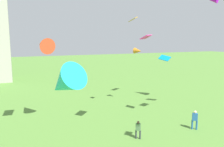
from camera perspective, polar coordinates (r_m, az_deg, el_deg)
name	(u,v)px	position (r m, az deg, el deg)	size (l,w,h in m)	color
person_1	(138,129)	(19.54, 6.67, -13.79)	(0.46, 0.44, 1.57)	#2D3338
person_2	(195,119)	(22.59, 20.31, -10.76)	(0.54, 0.50, 1.81)	#235693
kite_flying_0	(138,51)	(28.39, 6.64, 5.74)	(1.09, 1.27, 0.78)	#C3711C
kite_flying_3	(146,37)	(31.86, 8.64, 9.17)	(2.02, 1.85, 0.68)	#EA2A9A
kite_flying_4	(165,58)	(23.73, 13.25, 3.88)	(1.11, 1.21, 0.63)	#077FC2
kite_flying_6	(64,83)	(9.72, -12.11, -2.45)	(1.94, 2.41, 1.92)	#19BCB6
kite_flying_10	(133,19)	(25.14, 5.37, 13.57)	(0.92, 1.14, 0.59)	#C3801D
kite_flying_11	(43,45)	(22.01, -17.05, 6.98)	(1.95, 2.49, 1.68)	#D64326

